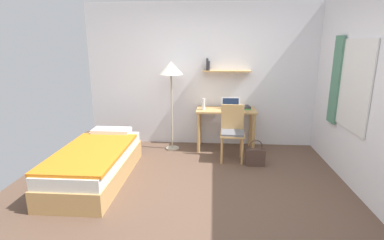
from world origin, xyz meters
TOP-DOWN VIEW (x-y plane):
  - ground_plane at (0.00, 0.00)m, footprint 5.28×5.28m
  - wall_back at (0.00, 2.02)m, footprint 4.40×0.27m
  - wall_right at (2.02, 0.04)m, footprint 0.10×4.40m
  - bed at (-1.51, 0.31)m, footprint 0.87×1.89m
  - desk at (0.37, 1.70)m, footprint 1.05×0.53m
  - desk_chair at (0.46, 1.21)m, footprint 0.41×0.39m
  - standing_lamp at (-0.60, 1.63)m, footprint 0.41×0.41m
  - laptop at (0.45, 1.70)m, footprint 0.33×0.22m
  - water_bottle at (-0.03, 1.63)m, footprint 0.06×0.06m
  - book_stack at (0.71, 1.75)m, footprint 0.19×0.23m
  - handbag at (0.82, 0.97)m, footprint 0.30×0.12m

SIDE VIEW (x-z plane):
  - ground_plane at x=0.00m, z-range 0.00..0.00m
  - handbag at x=0.82m, z-range -0.06..0.36m
  - bed at x=-1.51m, z-range -0.03..0.51m
  - desk_chair at x=0.46m, z-range 0.05..0.96m
  - desk at x=0.37m, z-range 0.23..0.98m
  - book_stack at x=0.71m, z-range 0.75..0.80m
  - laptop at x=0.45m, z-range 0.70..0.90m
  - water_bottle at x=-0.03m, z-range 0.75..0.95m
  - wall_back at x=0.00m, z-range 0.00..2.60m
  - wall_right at x=2.02m, z-range 0.00..2.60m
  - standing_lamp at x=-0.60m, z-range 0.60..2.19m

